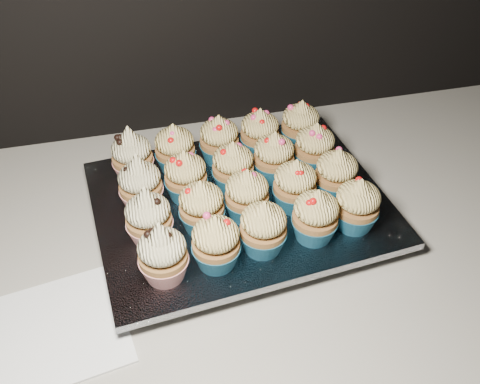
{
  "coord_description": "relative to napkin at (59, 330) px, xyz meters",
  "views": [
    {
      "loc": [
        -0.31,
        1.16,
        1.47
      ],
      "look_at": [
        -0.17,
        1.73,
        0.95
      ],
      "focal_mm": 40.0,
      "sensor_mm": 36.0,
      "label": 1
    }
  ],
  "objects": [
    {
      "name": "cupcake_6",
      "position": [
        0.2,
        0.1,
        0.07
      ],
      "size": [
        0.06,
        0.06,
        0.08
      ],
      "color": "#1B6082",
      "rests_on": "foil_lining"
    },
    {
      "name": "cupcake_18",
      "position": [
        0.32,
        0.25,
        0.07
      ],
      "size": [
        0.06,
        0.06,
        0.08
      ],
      "color": "#1B6082",
      "rests_on": "foil_lining"
    },
    {
      "name": "cupcake_12",
      "position": [
        0.26,
        0.18,
        0.07
      ],
      "size": [
        0.06,
        0.06,
        0.08
      ],
      "color": "#1B6082",
      "rests_on": "foil_lining"
    },
    {
      "name": "cupcake_3",
      "position": [
        0.35,
        0.05,
        0.07
      ],
      "size": [
        0.06,
        0.06,
        0.08
      ],
      "color": "#1B6082",
      "rests_on": "foil_lining"
    },
    {
      "name": "worktop",
      "position": [
        0.43,
        0.11,
        -0.02
      ],
      "size": [
        2.44,
        0.64,
        0.04
      ],
      "primitive_type": "cube",
      "color": "beige",
      "rests_on": "cabinet"
    },
    {
      "name": "foil_lining",
      "position": [
        0.26,
        0.15,
        0.03
      ],
      "size": [
        0.45,
        0.37,
        0.01
      ],
      "primitive_type": "cube",
      "rotation": [
        0.0,
        0.0,
        0.09
      ],
      "color": "silver",
      "rests_on": "baking_tray"
    },
    {
      "name": "cupcake_14",
      "position": [
        0.4,
        0.2,
        0.07
      ],
      "size": [
        0.06,
        0.06,
        0.08
      ],
      "color": "#1B6082",
      "rests_on": "foil_lining"
    },
    {
      "name": "cabinet",
      "position": [
        0.43,
        0.11,
        -0.47
      ],
      "size": [
        2.4,
        0.6,
        0.86
      ],
      "primitive_type": "cube",
      "color": "black",
      "rests_on": "ground"
    },
    {
      "name": "cupcake_15",
      "position": [
        0.12,
        0.24,
        0.07
      ],
      "size": [
        0.06,
        0.06,
        0.1
      ],
      "color": "#A61717",
      "rests_on": "foil_lining"
    },
    {
      "name": "cupcake_0",
      "position": [
        0.14,
        0.03,
        0.07
      ],
      "size": [
        0.06,
        0.06,
        0.1
      ],
      "color": "#A61717",
      "rests_on": "foil_lining"
    },
    {
      "name": "cupcake_13",
      "position": [
        0.33,
        0.19,
        0.07
      ],
      "size": [
        0.06,
        0.06,
        0.08
      ],
      "color": "#1B6082",
      "rests_on": "foil_lining"
    },
    {
      "name": "cupcake_17",
      "position": [
        0.26,
        0.25,
        0.07
      ],
      "size": [
        0.06,
        0.06,
        0.08
      ],
      "color": "#1B6082",
      "rests_on": "foil_lining"
    },
    {
      "name": "cupcake_16",
      "position": [
        0.19,
        0.24,
        0.07
      ],
      "size": [
        0.06,
        0.06,
        0.08
      ],
      "color": "#1B6082",
      "rests_on": "foil_lining"
    },
    {
      "name": "cupcake_11",
      "position": [
        0.19,
        0.17,
        0.07
      ],
      "size": [
        0.06,
        0.06,
        0.08
      ],
      "color": "#1B6082",
      "rests_on": "foil_lining"
    },
    {
      "name": "cupcake_1",
      "position": [
        0.21,
        0.03,
        0.07
      ],
      "size": [
        0.06,
        0.06,
        0.08
      ],
      "color": "#1B6082",
      "rests_on": "foil_lining"
    },
    {
      "name": "cupcake_19",
      "position": [
        0.39,
        0.26,
        0.07
      ],
      "size": [
        0.06,
        0.06,
        0.08
      ],
      "color": "#1B6082",
      "rests_on": "foil_lining"
    },
    {
      "name": "baking_tray",
      "position": [
        0.26,
        0.15,
        0.01
      ],
      "size": [
        0.41,
        0.33,
        0.02
      ],
      "primitive_type": "cube",
      "rotation": [
        0.0,
        0.0,
        0.09
      ],
      "color": "black",
      "rests_on": "worktop"
    },
    {
      "name": "cupcake_2",
      "position": [
        0.27,
        0.05,
        0.07
      ],
      "size": [
        0.06,
        0.06,
        0.08
      ],
      "color": "#1B6082",
      "rests_on": "foil_lining"
    },
    {
      "name": "cupcake_7",
      "position": [
        0.27,
        0.11,
        0.07
      ],
      "size": [
        0.06,
        0.06,
        0.08
      ],
      "color": "#1B6082",
      "rests_on": "foil_lining"
    },
    {
      "name": "cupcake_8",
      "position": [
        0.34,
        0.12,
        0.07
      ],
      "size": [
        0.06,
        0.06,
        0.08
      ],
      "color": "#1B6082",
      "rests_on": "foil_lining"
    },
    {
      "name": "cupcake_4",
      "position": [
        0.41,
        0.06,
        0.07
      ],
      "size": [
        0.06,
        0.06,
        0.08
      ],
      "color": "#1B6082",
      "rests_on": "foil_lining"
    },
    {
      "name": "napkin",
      "position": [
        0.0,
        0.0,
        0.0
      ],
      "size": [
        0.18,
        0.18,
        0.0
      ],
      "primitive_type": "cube",
      "rotation": [
        0.0,
        0.0,
        0.16
      ],
      "color": "white",
      "rests_on": "worktop"
    },
    {
      "name": "cupcake_5",
      "position": [
        0.13,
        0.1,
        0.07
      ],
      "size": [
        0.06,
        0.06,
        0.1
      ],
      "color": "#A61717",
      "rests_on": "foil_lining"
    },
    {
      "name": "cupcake_9",
      "position": [
        0.4,
        0.13,
        0.07
      ],
      "size": [
        0.06,
        0.06,
        0.08
      ],
      "color": "#1B6082",
      "rests_on": "foil_lining"
    },
    {
      "name": "cupcake_10",
      "position": [
        0.13,
        0.17,
        0.07
      ],
      "size": [
        0.06,
        0.06,
        0.1
      ],
      "color": "#A61717",
      "rests_on": "foil_lining"
    }
  ]
}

